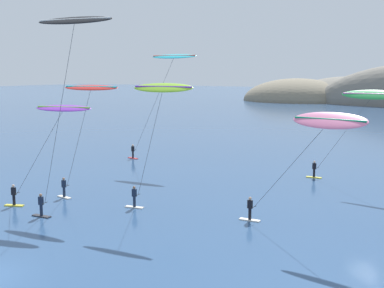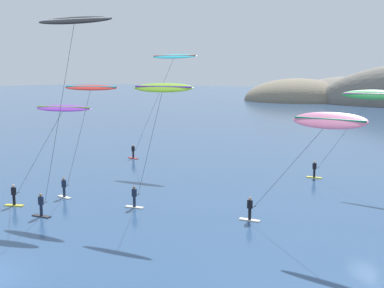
{
  "view_description": "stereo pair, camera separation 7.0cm",
  "coord_description": "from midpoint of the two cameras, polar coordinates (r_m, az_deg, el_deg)",
  "views": [
    {
      "loc": [
        21.79,
        -13.32,
        10.35
      ],
      "look_at": [
        0.35,
        18.89,
        4.56
      ],
      "focal_mm": 45.0,
      "sensor_mm": 36.0,
      "label": 1
    },
    {
      "loc": [
        21.85,
        -13.28,
        10.35
      ],
      "look_at": [
        0.35,
        18.89,
        4.56
      ],
      "focal_mm": 45.0,
      "sensor_mm": 36.0,
      "label": 2
    }
  ],
  "objects": [
    {
      "name": "kitesurfer_pink",
      "position": [
        30.79,
        15.22,
        1.77
      ],
      "size": [
        8.74,
        1.83,
        7.97
      ],
      "color": "silver",
      "rests_on": "ground"
    },
    {
      "name": "kitesurfer_cyan",
      "position": [
        55.07,
        -2.49,
        9.41
      ],
      "size": [
        9.32,
        2.09,
        12.45
      ],
      "color": "red",
      "rests_on": "ground"
    },
    {
      "name": "kitesurfer_lime",
      "position": [
        35.05,
        -3.77,
        5.33
      ],
      "size": [
        5.85,
        1.81,
        9.64
      ],
      "color": "silver",
      "rests_on": "ground"
    },
    {
      "name": "kitesurfer_red",
      "position": [
        38.67,
        -12.17,
        5.3
      ],
      "size": [
        6.4,
        1.82,
        9.44
      ],
      "color": "silver",
      "rests_on": "ground"
    },
    {
      "name": "kitesurfer_black",
      "position": [
        33.57,
        -14.05,
        12.14
      ],
      "size": [
        7.0,
        2.42,
        14.09
      ],
      "color": "#2D2D33",
      "rests_on": "ground"
    },
    {
      "name": "kitesurfer_purple",
      "position": [
        36.64,
        -15.53,
        3.03
      ],
      "size": [
        7.7,
        3.03,
        8.03
      ],
      "color": "yellow",
      "rests_on": "ground"
    },
    {
      "name": "kitesurfer_green",
      "position": [
        46.46,
        20.18,
        4.77
      ],
      "size": [
        8.96,
        1.58,
        8.83
      ],
      "color": "yellow",
      "rests_on": "ground"
    }
  ]
}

